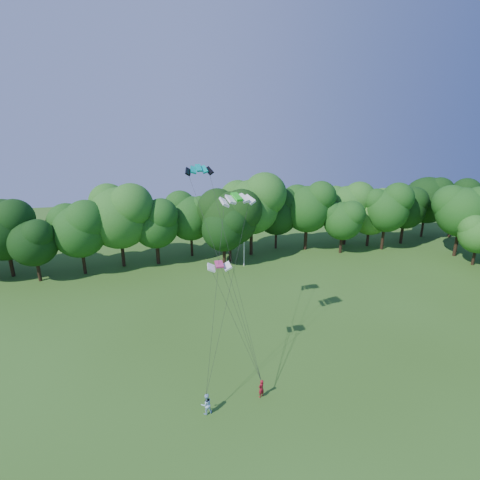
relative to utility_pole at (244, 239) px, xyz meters
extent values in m
plane|color=#305417|center=(-5.92, -32.45, -4.31)|extent=(160.00, 160.00, 0.00)
cylinder|color=beige|center=(0.00, 0.00, -0.11)|extent=(0.21, 0.21, 8.39)
cube|color=beige|center=(0.00, 0.00, 3.87)|extent=(1.65, 0.44, 0.08)
imported|color=maroon|center=(-5.06, -27.36, -3.50)|extent=(0.70, 0.64, 1.60)
imported|color=#B2DAF7|center=(-9.64, -28.16, -3.43)|extent=(0.97, 0.83, 1.75)
cube|color=#05988F|center=(-8.37, -17.45, 12.96)|extent=(2.48, 1.23, 0.59)
cube|color=#1FC81E|center=(-5.58, -20.66, 10.87)|extent=(3.16, 1.97, 0.55)
cube|color=#C4366E|center=(-7.63, -23.24, 5.91)|extent=(1.97, 0.96, 0.34)
cylinder|color=black|center=(-1.70, 2.19, -2.01)|extent=(0.48, 0.48, 4.59)
ellipsoid|color=black|center=(-1.70, 2.19, 4.03)|extent=(9.17, 9.17, 10.01)
cylinder|color=#341E14|center=(23.15, 4.15, -2.47)|extent=(0.45, 0.45, 3.68)
ellipsoid|color=#32681F|center=(23.15, 4.15, 2.38)|extent=(7.36, 7.36, 8.02)
camera|label=1|loc=(-12.23, -51.17, 17.49)|focal=28.00mm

